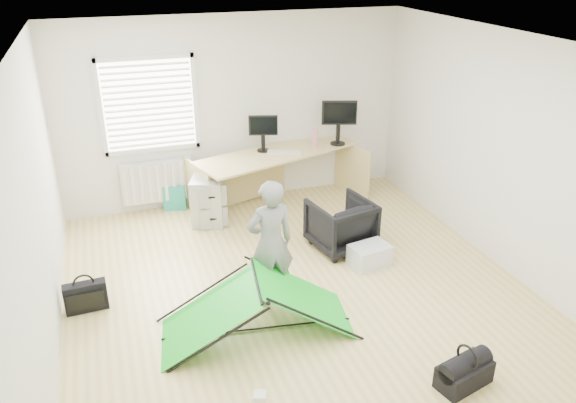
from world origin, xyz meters
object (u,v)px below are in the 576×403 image
object	(u,v)px
monitor_right	(338,128)
laptop_bag	(86,297)
desk	(278,178)
office_chair	(341,224)
duffel_bag	(464,375)
person	(270,243)
filing_cabinet	(209,199)
monitor_left	(263,138)
kite	(257,306)
thermos	(315,138)
storage_crate	(370,255)

from	to	relation	value
monitor_right	laptop_bag	bearing A→B (deg)	-134.06
desk	office_chair	xyz separation A→B (m)	(0.35, -1.50, -0.08)
duffel_bag	person	bearing A→B (deg)	110.19
person	laptop_bag	size ratio (longest dim) A/B	3.23
desk	filing_cabinet	xyz separation A→B (m)	(-1.07, -0.23, -0.08)
desk	laptop_bag	xyz separation A→B (m)	(-2.72, -1.88, -0.25)
office_chair	monitor_right	bearing A→B (deg)	-122.01
filing_cabinet	person	size ratio (longest dim) A/B	0.47
monitor_left	office_chair	size ratio (longest dim) A/B	0.57
monitor_right	duffel_bag	world-z (taller)	monitor_right
filing_cabinet	kite	world-z (taller)	filing_cabinet
monitor_left	thermos	world-z (taller)	monitor_left
desk	laptop_bag	world-z (taller)	desk
thermos	office_chair	world-z (taller)	thermos
filing_cabinet	duffel_bag	size ratio (longest dim) A/B	1.32
filing_cabinet	monitor_right	xyz separation A→B (m)	(2.02, 0.27, 0.73)
laptop_bag	desk	bearing A→B (deg)	31.91
thermos	person	world-z (taller)	person
monitor_left	duffel_bag	size ratio (longest dim) A/B	0.82
monitor_right	office_chair	bearing A→B (deg)	-92.93
desk	kite	bearing A→B (deg)	-129.64
office_chair	person	size ratio (longest dim) A/B	0.51
filing_cabinet	monitor_right	world-z (taller)	monitor_right
thermos	monitor_left	bearing A→B (deg)	173.04
desk	person	xyz separation A→B (m)	(-0.83, -2.33, 0.29)
thermos	person	distance (m)	2.73
office_chair	laptop_bag	bearing A→B (deg)	-3.70
office_chair	laptop_bag	world-z (taller)	office_chair
person	office_chair	bearing A→B (deg)	-149.14
filing_cabinet	storage_crate	distance (m)	2.39
kite	storage_crate	size ratio (longest dim) A/B	4.10
thermos	office_chair	size ratio (longest dim) A/B	0.39
office_chair	kite	world-z (taller)	office_chair
person	laptop_bag	distance (m)	2.02
filing_cabinet	monitor_left	world-z (taller)	monitor_left
office_chair	duffel_bag	distance (m)	2.61
monitor_right	office_chair	xyz separation A→B (m)	(-0.60, -1.54, -0.74)
monitor_left	kite	size ratio (longest dim) A/B	0.21
thermos	office_chair	distance (m)	1.65
kite	storage_crate	xyz separation A→B (m)	(1.62, 0.78, -0.17)
duffel_bag	office_chair	bearing A→B (deg)	76.74
kite	duffel_bag	distance (m)	2.01
monitor_right	duffel_bag	distance (m)	4.29
person	desk	bearing A→B (deg)	-113.73
monitor_left	laptop_bag	world-z (taller)	monitor_left
office_chair	monitor_left	bearing A→B (deg)	-82.29
monitor_left	thermos	distance (m)	0.76
thermos	person	xyz separation A→B (m)	(-1.40, -2.33, -0.26)
office_chair	laptop_bag	xyz separation A→B (m)	(-3.07, -0.38, -0.16)
desk	storage_crate	bearing A→B (deg)	-93.65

